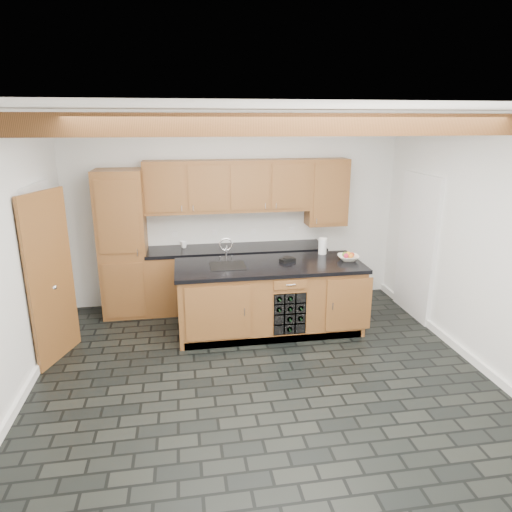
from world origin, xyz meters
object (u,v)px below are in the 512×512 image
Objects in this scene: fruit_bowl at (348,258)px; paper_towel at (323,246)px; kitchen_scale at (288,260)px; island at (270,297)px.

fruit_bowl is 0.44m from paper_towel.
paper_towel is (0.57, 0.29, 0.08)m from kitchen_scale.
island is 8.76× the size of fruit_bowl.
kitchen_scale is (0.25, 0.08, 0.49)m from island.
island is at bearing -155.97° from paper_towel.
fruit_bowl is (0.82, -0.07, 0.01)m from kitchen_scale.
kitchen_scale is at bearing 175.25° from fruit_bowl.
fruit_bowl is at bearing 0.59° from island.
island is at bearing -179.41° from fruit_bowl.
island is at bearing 174.76° from kitchen_scale.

